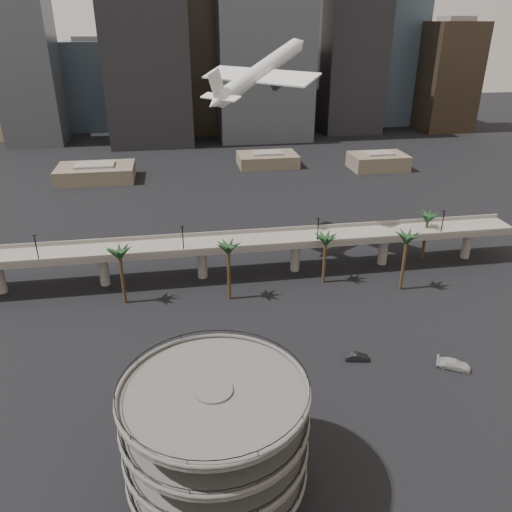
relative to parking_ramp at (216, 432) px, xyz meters
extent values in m
plane|color=black|center=(13.00, 4.00, -9.84)|extent=(700.00, 700.00, 0.00)
cylinder|color=#4D4A48|center=(0.00, 0.00, -1.84)|extent=(4.40, 4.40, 16.50)
cylinder|color=#4D4A48|center=(0.00, 0.00, -6.06)|extent=(22.00, 22.00, 0.45)
torus|color=#4D4A48|center=(0.00, 0.00, -5.59)|extent=(22.20, 22.20, 0.50)
torus|color=black|center=(0.00, 0.00, -4.79)|extent=(21.80, 21.80, 0.10)
cylinder|color=#4D4A48|center=(0.00, 0.00, -2.06)|extent=(22.00, 22.00, 0.45)
torus|color=#4D4A48|center=(0.00, 0.00, -1.59)|extent=(22.20, 22.20, 0.50)
torus|color=black|center=(0.00, 0.00, -0.79)|extent=(21.80, 21.80, 0.10)
cylinder|color=#4D4A48|center=(0.00, 0.00, 1.94)|extent=(22.00, 22.00, 0.45)
torus|color=#4D4A48|center=(0.00, 0.00, 2.41)|extent=(22.20, 22.20, 0.50)
torus|color=black|center=(0.00, 0.00, 3.21)|extent=(21.80, 21.80, 0.10)
cylinder|color=#4D4A48|center=(0.00, 0.00, 5.94)|extent=(22.00, 22.00, 0.45)
torus|color=#4D4A48|center=(0.00, 0.00, 6.41)|extent=(22.20, 22.20, 0.50)
torus|color=black|center=(0.00, 0.00, 7.21)|extent=(21.80, 21.80, 0.10)
cube|color=slate|center=(13.00, 59.00, -1.84)|extent=(130.00, 9.00, 0.90)
cube|color=slate|center=(13.00, 54.50, -0.94)|extent=(130.00, 0.30, 1.00)
cube|color=slate|center=(13.00, 63.50, -0.94)|extent=(130.00, 0.30, 1.00)
cylinder|color=slate|center=(-20.00, 59.00, -6.04)|extent=(2.20, 2.20, 8.00)
cylinder|color=slate|center=(2.00, 59.00, -6.04)|extent=(2.20, 2.20, 8.00)
cylinder|color=slate|center=(24.00, 59.00, -6.04)|extent=(2.20, 2.20, 8.00)
cylinder|color=slate|center=(46.00, 59.00, -6.04)|extent=(2.20, 2.20, 8.00)
cylinder|color=slate|center=(68.00, 59.00, -6.04)|extent=(2.20, 2.20, 8.00)
cylinder|color=black|center=(-32.00, 55.00, 1.66)|extent=(0.24, 0.24, 6.00)
cylinder|color=black|center=(-2.00, 55.00, 1.66)|extent=(0.24, 0.24, 6.00)
cylinder|color=black|center=(28.00, 55.00, 1.66)|extent=(0.24, 0.24, 6.00)
cylinder|color=black|center=(58.00, 55.00, 1.66)|extent=(0.24, 0.24, 6.00)
cylinder|color=#44301D|center=(7.00, 48.00, -3.76)|extent=(0.70, 0.70, 12.15)
ellipsoid|color=#19371B|center=(7.00, 48.00, 2.71)|extent=(4.40, 4.40, 2.00)
cylinder|color=#44301D|center=(29.00, 52.00, -4.44)|extent=(0.70, 0.70, 10.80)
ellipsoid|color=#19371B|center=(29.00, 52.00, 1.36)|extent=(4.40, 4.40, 2.00)
cylinder|color=#44301D|center=(45.00, 46.00, -3.54)|extent=(0.70, 0.70, 12.60)
ellipsoid|color=#19371B|center=(45.00, 46.00, 3.16)|extent=(4.40, 4.40, 2.00)
cylinder|color=#44301D|center=(57.00, 60.00, -4.21)|extent=(0.70, 0.70, 11.25)
ellipsoid|color=#19371B|center=(57.00, 60.00, 1.81)|extent=(4.40, 4.40, 2.00)
cylinder|color=#44301D|center=(-15.00, 50.00, -3.99)|extent=(0.70, 0.70, 11.70)
ellipsoid|color=#19371B|center=(-15.00, 50.00, 2.26)|extent=(4.40, 4.40, 2.00)
cube|color=brown|center=(-32.00, 144.00, -7.09)|extent=(28.00, 18.00, 5.50)
cube|color=slate|center=(-32.00, 144.00, -3.94)|extent=(14.00, 9.00, 0.80)
cube|color=brown|center=(35.00, 154.00, -7.34)|extent=(24.00, 16.00, 5.00)
cube|color=slate|center=(35.00, 154.00, -4.44)|extent=(12.00, 8.00, 0.80)
cube|color=brown|center=(78.00, 142.00, -6.84)|extent=(22.00, 15.00, 6.00)
cube|color=slate|center=(78.00, 142.00, -3.44)|extent=(11.00, 7.50, 0.80)
cube|color=#464B53|center=(-67.00, 214.00, 26.55)|extent=(26.00, 24.00, 72.77)
cube|color=#3A4A59|center=(-42.00, 249.00, 12.56)|extent=(30.00, 30.00, 44.78)
cube|color=slate|center=(-42.00, 249.00, 36.15)|extent=(16.50, 16.50, 2.40)
cube|color=black|center=(-12.00, 204.00, 41.48)|extent=(38.00, 30.00, 102.63)
cube|color=#2C2318|center=(18.00, 229.00, 32.15)|extent=(28.00, 26.00, 83.97)
cube|color=#464B53|center=(43.00, 209.00, 46.14)|extent=(45.00, 32.00, 111.96)
cube|color=#7F6D58|center=(68.00, 244.00, 9.76)|extent=(24.00, 24.00, 39.19)
cube|color=slate|center=(68.00, 244.00, 30.55)|extent=(13.20, 13.20, 2.40)
cube|color=black|center=(91.00, 219.00, 34.48)|extent=(30.00, 28.00, 88.63)
cube|color=#3A4A59|center=(118.00, 239.00, 22.82)|extent=(34.00, 30.00, 65.31)
cube|color=#2C2318|center=(143.00, 214.00, 17.22)|extent=(26.00, 26.00, 54.11)
cube|color=slate|center=(143.00, 214.00, 45.48)|extent=(14.30, 14.30, 2.40)
cube|color=#7F6D58|center=(31.00, 264.00, 7.89)|extent=(22.00, 22.00, 35.45)
cube|color=slate|center=(31.00, 264.00, 26.82)|extent=(12.10, 12.10, 2.40)
cylinder|color=silver|center=(18.24, 75.34, 33.82)|extent=(24.18, 20.97, 13.41)
cone|color=silver|center=(29.77, 84.92, 39.31)|extent=(5.96, 5.83, 4.72)
cone|color=silver|center=(6.71, 65.77, 28.32)|extent=(5.58, 5.42, 4.34)
cube|color=silver|center=(17.66, 74.86, 32.88)|extent=(24.68, 27.86, 2.64)
cube|color=silver|center=(8.09, 66.91, 29.41)|extent=(8.44, 9.46, 1.09)
cube|color=silver|center=(7.33, 66.28, 32.12)|extent=(4.11, 3.50, 6.45)
cylinder|color=#292A2F|center=(14.79, 79.85, 31.70)|extent=(4.99, 4.63, 3.42)
cylinder|color=#292A2F|center=(22.03, 71.13, 31.70)|extent=(4.99, 4.63, 3.42)
imported|color=#9C2C16|center=(8.17, 19.63, -9.00)|extent=(5.28, 3.85, 1.67)
imported|color=black|center=(26.66, 22.97, -9.15)|extent=(4.38, 2.20, 1.38)
imported|color=#BCBBB7|center=(42.26, 18.18, -9.02)|extent=(6.04, 4.71, 1.64)
camera|label=1|loc=(-2.50, -44.79, 44.21)|focal=35.00mm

